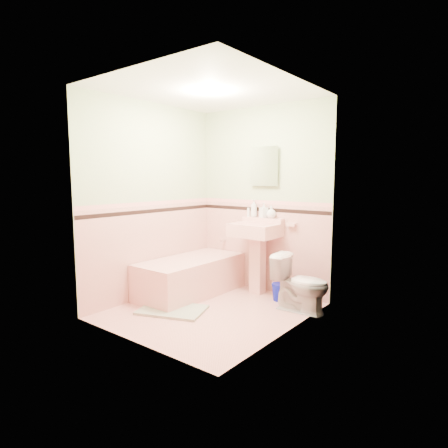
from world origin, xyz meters
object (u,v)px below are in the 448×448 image
Objects in this scene: sink at (255,259)px; medicine_cabinet at (265,166)px; shoe at (172,302)px; toilet at (301,283)px; soap_bottle_right at (271,212)px; bucket at (280,292)px; soap_bottle_left at (254,208)px; bathtub at (191,277)px; soap_bottle_mid at (264,210)px.

sink is 1.24m from medicine_cabinet.
toilet is at bearing 10.84° from shoe.
soap_bottle_right is 1.09m from toilet.
toilet is (0.78, -0.22, -0.15)m from sink.
bucket is at bearing -37.65° from soap_bottle_right.
soap_bottle_left is 1.10× the size of bucket.
sink is at bearing 37.93° from bathtub.
soap_bottle_left is at bearing 62.31° from toilet.
bucket is (0.28, -0.21, -0.99)m from soap_bottle_right.
medicine_cabinet is at bearing 166.84° from soap_bottle_right.
toilet reaches higher than bathtub.
soap_bottle_right is (0.13, 0.18, 0.62)m from sink.
toilet is at bearing -23.45° from soap_bottle_left.
soap_bottle_left is 1.80× the size of shoe.
medicine_cabinet is 0.69× the size of toilet.
sink reaches higher than shoe.
soap_bottle_mid is (0.01, -0.03, -0.58)m from medicine_cabinet.
soap_bottle_mid is at bearing 45.29° from shoe.
soap_bottle_right is at bearing 54.15° from toilet.
soap_bottle_left is 1.67m from shoe.
soap_bottle_left reaches higher than bucket.
soap_bottle_mid is 0.93× the size of bucket.
toilet is (0.66, -0.40, -0.77)m from soap_bottle_right.
bucket is at bearing -28.48° from soap_bottle_mid.
soap_bottle_left is 1.29m from toilet.
bathtub is at bearing 97.58° from toilet.
bucket is (0.39, -0.21, -1.01)m from soap_bottle_mid.
soap_bottle_mid is (0.01, 0.18, 0.64)m from sink.
medicine_cabinet is 1.66m from bucket.
soap_bottle_mid is 1.10m from bucket.
medicine_cabinet reaches higher than soap_bottle_right.
soap_bottle_right reaches higher than shoe.
soap_bottle_right is 1.73m from shoe.
toilet is (0.93, -0.40, -0.80)m from soap_bottle_left.
bathtub is 3.28× the size of medicine_cabinet.
sink is 1.44× the size of toilet.
soap_bottle_left is at bearing 51.80° from shoe.
soap_bottle_right is 0.25× the size of toilet.
soap_bottle_left is 1.18× the size of soap_bottle_mid.
bathtub is 1.33m from soap_bottle_mid.
soap_bottle_mid is 0.31× the size of toilet.
sink is 4.01× the size of soap_bottle_left.
bucket is at bearing -21.19° from soap_bottle_left.
medicine_cabinet is 2.80× the size of soap_bottle_right.
bucket is (0.41, -0.03, -0.37)m from sink.
soap_bottle_left is 1.18m from bucket.
shoe is (-0.92, -1.01, -0.05)m from bucket.
bathtub is 9.18× the size of soap_bottle_right.
toilet is (0.77, -0.40, -0.79)m from soap_bottle_mid.
sink reaches higher than toilet.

